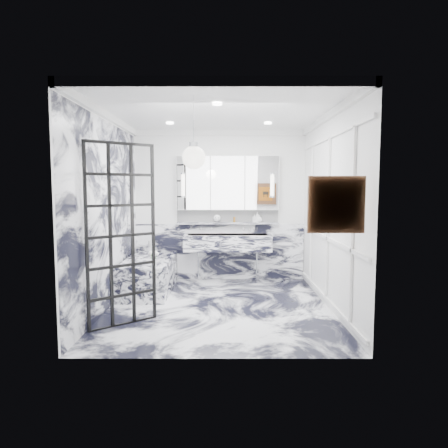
{
  "coord_description": "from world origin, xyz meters",
  "views": [
    {
      "loc": [
        0.09,
        -5.72,
        1.74
      ],
      "look_at": [
        0.08,
        0.5,
        1.17
      ],
      "focal_mm": 32.0,
      "sensor_mm": 36.0,
      "label": 1
    }
  ],
  "objects_px": {
    "crittall_door": "(122,236)",
    "bathtub": "(149,275)",
    "mirror_cabinet": "(228,183)",
    "trough_sink": "(228,242)"
  },
  "relations": [
    {
      "from": "trough_sink",
      "to": "bathtub",
      "type": "bearing_deg",
      "value": -153.52
    },
    {
      "from": "crittall_door",
      "to": "bathtub",
      "type": "distance_m",
      "value": 1.88
    },
    {
      "from": "trough_sink",
      "to": "bathtub",
      "type": "relative_size",
      "value": 0.97
    },
    {
      "from": "crittall_door",
      "to": "bathtub",
      "type": "relative_size",
      "value": 1.38
    },
    {
      "from": "crittall_door",
      "to": "bathtub",
      "type": "xyz_separation_m",
      "value": [
        0.02,
        1.67,
        -0.86
      ]
    },
    {
      "from": "crittall_door",
      "to": "trough_sink",
      "type": "height_order",
      "value": "crittall_door"
    },
    {
      "from": "crittall_door",
      "to": "mirror_cabinet",
      "type": "height_order",
      "value": "mirror_cabinet"
    },
    {
      "from": "crittall_door",
      "to": "bathtub",
      "type": "height_order",
      "value": "crittall_door"
    },
    {
      "from": "bathtub",
      "to": "crittall_door",
      "type": "bearing_deg",
      "value": -90.62
    },
    {
      "from": "trough_sink",
      "to": "bathtub",
      "type": "xyz_separation_m",
      "value": [
        -1.33,
        -0.66,
        -0.45
      ]
    }
  ]
}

